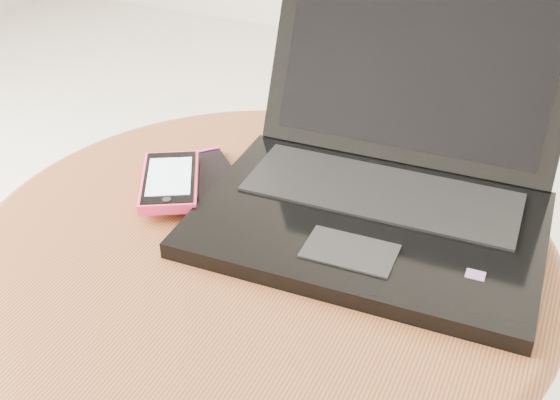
% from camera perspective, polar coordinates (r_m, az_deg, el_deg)
% --- Properties ---
extents(table, '(0.68, 0.68, 0.54)m').
position_cam_1_polar(table, '(0.87, -1.44, -9.11)').
color(table, '#4E2F17').
rests_on(table, ground).
extents(laptop, '(0.40, 0.38, 0.24)m').
position_cam_1_polar(laptop, '(0.83, 8.41, 1.96)').
color(laptop, black).
rests_on(laptop, table).
extents(phone_black, '(0.13, 0.13, 0.01)m').
position_cam_1_polar(phone_black, '(0.90, -5.84, 2.08)').
color(phone_black, black).
rests_on(phone_black, table).
extents(phone_pink, '(0.12, 0.14, 0.02)m').
position_cam_1_polar(phone_pink, '(0.87, -9.02, 1.54)').
color(phone_pink, '#FF306B').
rests_on(phone_pink, phone_black).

